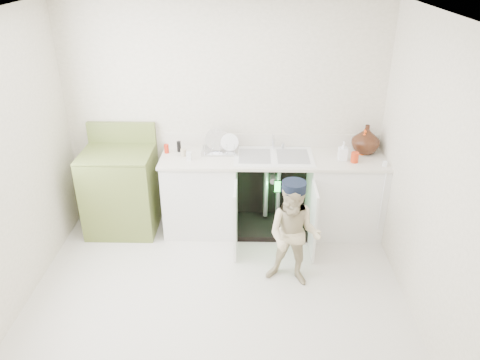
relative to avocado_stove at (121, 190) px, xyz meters
The scene contains 5 objects.
ground 1.72m from the avocado_stove, 45.84° to the right, with size 3.50×3.50×0.00m, color beige.
room_shell 1.81m from the avocado_stove, 45.84° to the right, with size 6.00×5.50×1.26m.
counter_run 1.73m from the avocado_stove, ahead, with size 2.44×1.02×1.22m.
avocado_stove is the anchor object (origin of this frame).
repair_worker 2.08m from the avocado_stove, 26.91° to the right, with size 0.60×0.89×1.07m.
Camera 1 is at (0.29, -3.41, 2.94)m, focal length 35.00 mm.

